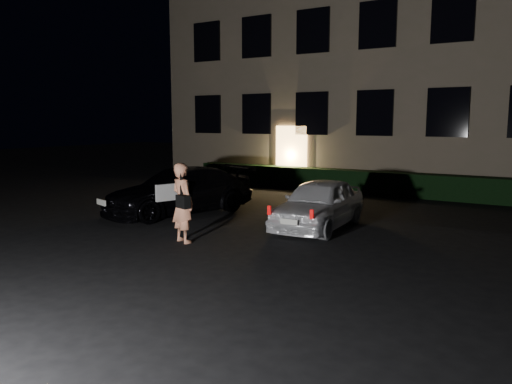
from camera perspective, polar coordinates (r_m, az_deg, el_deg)
The scene contains 6 objects.
ground at distance 10.03m, azimuth -7.36°, elevation -7.60°, with size 80.00×80.00×0.00m, color black.
building at distance 23.52m, azimuth 16.87°, elevation 15.84°, with size 20.00×8.11×12.00m.
hedge at distance 19.13m, azimuth 12.75°, elevation 1.08°, with size 15.00×0.70×0.85m, color black.
sedan at distance 14.80m, azimuth -8.76°, elevation 0.13°, with size 3.21×4.97×1.34m.
hatch at distance 12.78m, azimuth 7.20°, elevation -1.31°, with size 1.66×3.75×1.25m.
man at distance 11.23m, azimuth -8.38°, elevation -1.22°, with size 0.76×0.63×1.79m.
Camera 1 is at (6.10, -7.49, 2.71)m, focal length 35.00 mm.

